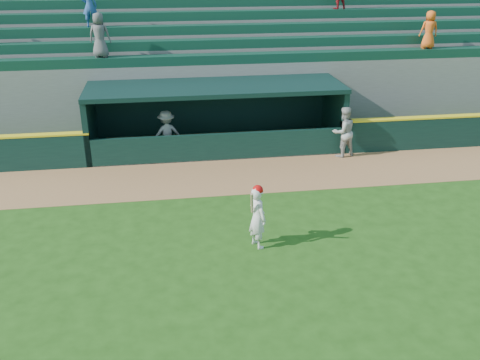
% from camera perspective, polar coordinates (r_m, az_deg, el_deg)
% --- Properties ---
extents(ground, '(120.00, 120.00, 0.00)m').
position_cam_1_polar(ground, '(13.62, 1.00, -7.69)').
color(ground, '#1F4812').
rests_on(ground, ground).
extents(warning_track, '(40.00, 3.00, 0.01)m').
position_cam_1_polar(warning_track, '(17.95, -1.56, 0.36)').
color(warning_track, '#98683C').
rests_on(warning_track, ground).
extents(dugout_player_front, '(1.05, 0.91, 1.86)m').
position_cam_1_polar(dugout_player_front, '(19.82, 10.98, 5.06)').
color(dugout_player_front, '#A4A59F').
rests_on(dugout_player_front, ground).
extents(dugout_player_inside, '(1.22, 0.88, 1.70)m').
position_cam_1_polar(dugout_player_inside, '(19.72, -7.83, 4.94)').
color(dugout_player_inside, gray).
rests_on(dugout_player_inside, ground).
extents(dugout, '(9.40, 2.80, 2.46)m').
position_cam_1_polar(dugout, '(20.40, -2.68, 7.26)').
color(dugout, slate).
rests_on(dugout, ground).
extents(stands, '(34.50, 6.29, 7.60)m').
position_cam_1_polar(stands, '(24.58, -3.92, 12.54)').
color(stands, slate).
rests_on(stands, ground).
extents(batter_at_plate, '(0.60, 0.83, 1.72)m').
position_cam_1_polar(batter_at_plate, '(13.48, 1.86, -3.86)').
color(batter_at_plate, silver).
rests_on(batter_at_plate, ground).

